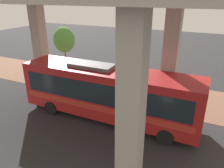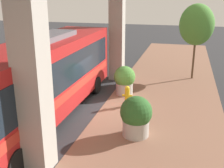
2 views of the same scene
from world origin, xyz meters
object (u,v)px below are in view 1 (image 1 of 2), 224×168
(bus, at_px, (108,91))
(fire_hydrant, at_px, (101,87))
(planter_middle, at_px, (80,83))
(planter_front, at_px, (137,86))
(street_tree_near, at_px, (64,40))

(bus, height_order, fire_hydrant, bus)
(fire_hydrant, xyz_separation_m, planter_middle, (0.54, -1.78, 0.31))
(fire_hydrant, distance_m, planter_middle, 1.89)
(planter_front, height_order, street_tree_near, street_tree_near)
(bus, distance_m, planter_middle, 5.23)
(fire_hydrant, relative_size, planter_front, 0.66)
(planter_front, distance_m, planter_middle, 4.96)
(fire_hydrant, distance_m, planter_front, 3.11)
(planter_middle, relative_size, street_tree_near, 0.34)
(planter_front, relative_size, planter_middle, 1.02)
(bus, xyz_separation_m, street_tree_near, (-6.72, -8.48, 1.57))
(fire_hydrant, relative_size, street_tree_near, 0.23)
(planter_middle, height_order, street_tree_near, street_tree_near)
(street_tree_near, bearing_deg, bus, 51.63)
(bus, distance_m, fire_hydrant, 4.46)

